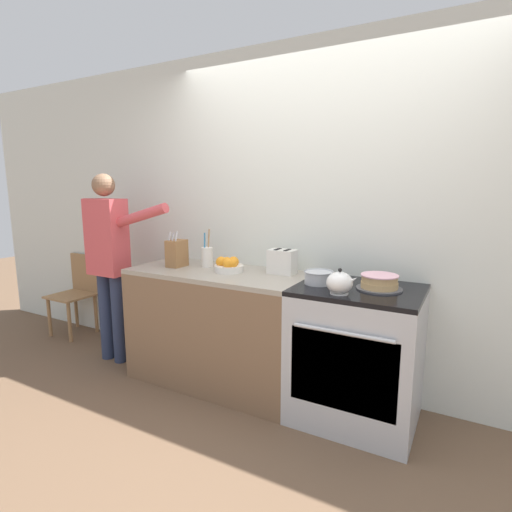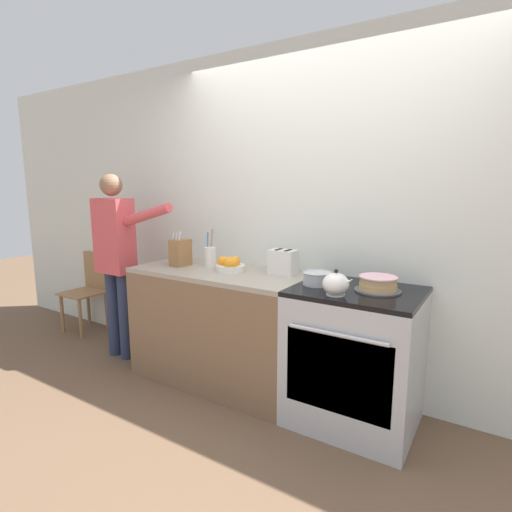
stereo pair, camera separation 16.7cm
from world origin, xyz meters
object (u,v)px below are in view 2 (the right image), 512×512
object	(u,v)px
tea_kettle	(336,284)
toaster	(283,262)
layer_cake	(378,284)
dining_chair	(90,286)
mixing_bowl	(317,278)
fruit_bowl	(230,265)
person_baker	(116,250)
knife_block	(180,252)
stove_range	(354,357)
utensil_crock	(210,256)

from	to	relation	value
tea_kettle	toaster	size ratio (longest dim) A/B	0.91
toaster	layer_cake	bearing A→B (deg)	-9.48
dining_chair	toaster	bearing A→B (deg)	20.32
mixing_bowl	fruit_bowl	bearing A→B (deg)	177.77
toaster	person_baker	world-z (taller)	person_baker
knife_block	toaster	bearing A→B (deg)	10.85
stove_range	person_baker	bearing A→B (deg)	-176.53
person_baker	tea_kettle	bearing A→B (deg)	-14.19
stove_range	fruit_bowl	distance (m)	1.12
mixing_bowl	utensil_crock	world-z (taller)	utensil_crock
dining_chair	utensil_crock	bearing A→B (deg)	17.82
tea_kettle	fruit_bowl	distance (m)	0.95
tea_kettle	person_baker	bearing A→B (deg)	178.07
dining_chair	knife_block	bearing A→B (deg)	13.54
fruit_bowl	tea_kettle	bearing A→B (deg)	-12.46
layer_cake	utensil_crock	distance (m)	1.37
tea_kettle	utensil_crock	world-z (taller)	utensil_crock
layer_cake	mixing_bowl	world-z (taller)	layer_cake
knife_block	fruit_bowl	bearing A→B (deg)	2.86
fruit_bowl	toaster	xyz separation A→B (m)	(0.38, 0.14, 0.04)
tea_kettle	toaster	world-z (taller)	toaster
fruit_bowl	toaster	distance (m)	0.41
tea_kettle	person_baker	distance (m)	2.08
layer_cake	fruit_bowl	bearing A→B (deg)	-179.03
stove_range	dining_chair	distance (m)	3.03
layer_cake	fruit_bowl	xyz separation A→B (m)	(-1.12, -0.02, 0.01)
layer_cake	mixing_bowl	bearing A→B (deg)	-173.01
layer_cake	dining_chair	world-z (taller)	layer_cake
person_baker	dining_chair	bearing A→B (deg)	147.27
stove_range	knife_block	world-z (taller)	knife_block
stove_range	layer_cake	xyz separation A→B (m)	(0.12, 0.02, 0.50)
mixing_bowl	knife_block	distance (m)	1.21
stove_range	layer_cake	world-z (taller)	layer_cake
toaster	utensil_crock	bearing A→B (deg)	-174.31
mixing_bowl	person_baker	world-z (taller)	person_baker
utensil_crock	person_baker	distance (m)	0.92
utensil_crock	dining_chair	bearing A→B (deg)	176.26
toaster	dining_chair	distance (m)	2.47
utensil_crock	person_baker	world-z (taller)	person_baker
knife_block	toaster	xyz separation A→B (m)	(0.86, 0.17, -0.02)
stove_range	dining_chair	bearing A→B (deg)	176.22
mixing_bowl	toaster	world-z (taller)	toaster
fruit_bowl	dining_chair	distance (m)	2.09
fruit_bowl	dining_chair	bearing A→B (deg)	174.53
stove_range	dining_chair	world-z (taller)	stove_range
stove_range	knife_block	xyz separation A→B (m)	(-1.48, -0.02, 0.56)
mixing_bowl	tea_kettle	bearing A→B (deg)	-41.69
tea_kettle	knife_block	xyz separation A→B (m)	(-1.41, 0.18, 0.04)
fruit_bowl	person_baker	distance (m)	1.15
mixing_bowl	dining_chair	world-z (taller)	mixing_bowl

